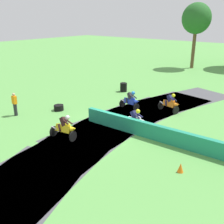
{
  "coord_description": "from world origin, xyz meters",
  "views": [
    {
      "loc": [
        10.0,
        -12.12,
        6.61
      ],
      "look_at": [
        0.01,
        0.21,
        0.9
      ],
      "focal_mm": 43.09,
      "sensor_mm": 36.0,
      "label": 1
    }
  ],
  "objects_px": {
    "tire_stack_near": "(124,87)",
    "traffic_cone": "(181,168)",
    "track_marshal": "(15,104)",
    "motorcycle_fourth_yellow": "(65,128)",
    "tire_stack_mid_a": "(59,108)",
    "motorcycle_chase_blue": "(131,101)",
    "motorcycle_trailing_white": "(136,121)",
    "motorcycle_lead_orange": "(170,103)"
  },
  "relations": [
    {
      "from": "track_marshal",
      "to": "traffic_cone",
      "type": "xyz_separation_m",
      "value": [
        12.18,
        0.53,
        -0.6
      ]
    },
    {
      "from": "tire_stack_near",
      "to": "traffic_cone",
      "type": "height_order",
      "value": "tire_stack_near"
    },
    {
      "from": "motorcycle_chase_blue",
      "to": "motorcycle_fourth_yellow",
      "type": "xyz_separation_m",
      "value": [
        0.04,
        -6.51,
        -0.01
      ]
    },
    {
      "from": "tire_stack_mid_a",
      "to": "traffic_cone",
      "type": "xyz_separation_m",
      "value": [
        10.69,
        -2.08,
        0.02
      ]
    },
    {
      "from": "tire_stack_near",
      "to": "motorcycle_fourth_yellow",
      "type": "bearing_deg",
      "value": -71.38
    },
    {
      "from": "motorcycle_trailing_white",
      "to": "traffic_cone",
      "type": "xyz_separation_m",
      "value": [
        4.14,
        -2.54,
        -0.44
      ]
    },
    {
      "from": "motorcycle_lead_orange",
      "to": "motorcycle_chase_blue",
      "type": "height_order",
      "value": "motorcycle_chase_blue"
    },
    {
      "from": "motorcycle_lead_orange",
      "to": "motorcycle_fourth_yellow",
      "type": "height_order",
      "value": "motorcycle_lead_orange"
    },
    {
      "from": "motorcycle_lead_orange",
      "to": "traffic_cone",
      "type": "relative_size",
      "value": 3.91
    },
    {
      "from": "track_marshal",
      "to": "motorcycle_trailing_white",
      "type": "bearing_deg",
      "value": 20.88
    },
    {
      "from": "track_marshal",
      "to": "motorcycle_chase_blue",
      "type": "bearing_deg",
      "value": 48.75
    },
    {
      "from": "tire_stack_mid_a",
      "to": "track_marshal",
      "type": "distance_m",
      "value": 3.07
    },
    {
      "from": "motorcycle_fourth_yellow",
      "to": "tire_stack_near",
      "type": "height_order",
      "value": "motorcycle_fourth_yellow"
    },
    {
      "from": "motorcycle_trailing_white",
      "to": "motorcycle_fourth_yellow",
      "type": "relative_size",
      "value": 1.01
    },
    {
      "from": "motorcycle_chase_blue",
      "to": "motorcycle_fourth_yellow",
      "type": "distance_m",
      "value": 6.51
    },
    {
      "from": "track_marshal",
      "to": "traffic_cone",
      "type": "relative_size",
      "value": 3.7
    },
    {
      "from": "motorcycle_trailing_white",
      "to": "tire_stack_mid_a",
      "type": "distance_m",
      "value": 6.58
    },
    {
      "from": "traffic_cone",
      "to": "motorcycle_chase_blue",
      "type": "bearing_deg",
      "value": 139.85
    },
    {
      "from": "motorcycle_trailing_white",
      "to": "tire_stack_mid_a",
      "type": "relative_size",
      "value": 2.36
    },
    {
      "from": "motorcycle_lead_orange",
      "to": "tire_stack_near",
      "type": "height_order",
      "value": "motorcycle_lead_orange"
    },
    {
      "from": "motorcycle_fourth_yellow",
      "to": "tire_stack_mid_a",
      "type": "bearing_deg",
      "value": 143.98
    },
    {
      "from": "tire_stack_mid_a",
      "to": "motorcycle_chase_blue",
      "type": "bearing_deg",
      "value": 42.32
    },
    {
      "from": "motorcycle_fourth_yellow",
      "to": "track_marshal",
      "type": "height_order",
      "value": "track_marshal"
    },
    {
      "from": "motorcycle_chase_blue",
      "to": "tire_stack_near",
      "type": "relative_size",
      "value": 2.14
    },
    {
      "from": "motorcycle_chase_blue",
      "to": "motorcycle_trailing_white",
      "type": "relative_size",
      "value": 1.02
    },
    {
      "from": "traffic_cone",
      "to": "motorcycle_fourth_yellow",
      "type": "bearing_deg",
      "value": -172.98
    },
    {
      "from": "track_marshal",
      "to": "tire_stack_near",
      "type": "bearing_deg",
      "value": 78.07
    },
    {
      "from": "motorcycle_trailing_white",
      "to": "tire_stack_near",
      "type": "height_order",
      "value": "motorcycle_trailing_white"
    },
    {
      "from": "tire_stack_mid_a",
      "to": "track_marshal",
      "type": "xyz_separation_m",
      "value": [
        -1.49,
        -2.61,
        0.62
      ]
    },
    {
      "from": "motorcycle_lead_orange",
      "to": "traffic_cone",
      "type": "bearing_deg",
      "value": -59.21
    },
    {
      "from": "motorcycle_chase_blue",
      "to": "tire_stack_mid_a",
      "type": "relative_size",
      "value": 2.4
    },
    {
      "from": "motorcycle_trailing_white",
      "to": "track_marshal",
      "type": "distance_m",
      "value": 8.61
    },
    {
      "from": "traffic_cone",
      "to": "tire_stack_near",
      "type": "bearing_deg",
      "value": 137.39
    },
    {
      "from": "motorcycle_chase_blue",
      "to": "motorcycle_trailing_white",
      "type": "distance_m",
      "value": 4.08
    },
    {
      "from": "traffic_cone",
      "to": "tire_stack_mid_a",
      "type": "bearing_deg",
      "value": 168.99
    },
    {
      "from": "track_marshal",
      "to": "motorcycle_fourth_yellow",
      "type": "bearing_deg",
      "value": -3.06
    },
    {
      "from": "track_marshal",
      "to": "motorcycle_lead_orange",
      "type": "bearing_deg",
      "value": 43.19
    },
    {
      "from": "tire_stack_mid_a",
      "to": "track_marshal",
      "type": "relative_size",
      "value": 0.44
    },
    {
      "from": "tire_stack_near",
      "to": "traffic_cone",
      "type": "bearing_deg",
      "value": -42.61
    },
    {
      "from": "motorcycle_trailing_white",
      "to": "traffic_cone",
      "type": "bearing_deg",
      "value": -31.48
    },
    {
      "from": "motorcycle_chase_blue",
      "to": "tire_stack_mid_a",
      "type": "xyz_separation_m",
      "value": [
        -3.96,
        -3.6,
        -0.44
      ]
    },
    {
      "from": "tire_stack_mid_a",
      "to": "traffic_cone",
      "type": "height_order",
      "value": "traffic_cone"
    }
  ]
}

